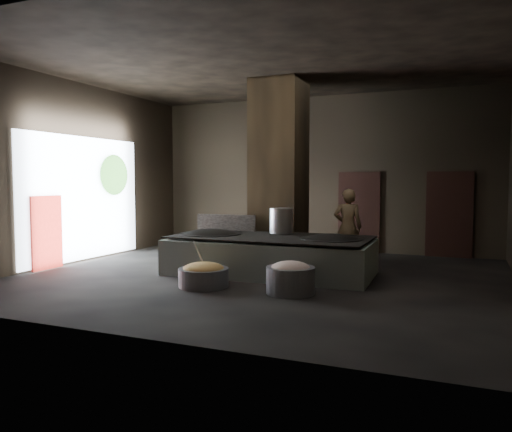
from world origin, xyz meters
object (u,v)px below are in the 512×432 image
at_px(stock_pot, 281,221).
at_px(wok_left, 211,237).
at_px(cook, 348,227).
at_px(meat_basin, 291,280).
at_px(wok_right, 332,243).
at_px(hearth_platform, 270,257).
at_px(veg_basin, 204,277).

bearing_deg(stock_pot, wok_left, -158.20).
xyz_separation_m(cook, meat_basin, (-0.28, -3.47, -0.68)).
bearing_deg(wok_right, hearth_platform, -177.88).
height_order(wok_right, veg_basin, wok_right).
bearing_deg(veg_basin, hearth_platform, 67.42).
bearing_deg(meat_basin, wok_right, 79.00).
relative_size(cook, meat_basin, 2.09).
xyz_separation_m(hearth_platform, meat_basin, (1.02, -1.64, -0.14)).
xyz_separation_m(stock_pot, meat_basin, (0.97, -2.19, -0.89)).
xyz_separation_m(wok_left, stock_pot, (1.50, 0.60, 0.38)).
xyz_separation_m(veg_basin, meat_basin, (1.74, 0.08, 0.06)).
distance_m(stock_pot, veg_basin, 2.58).
xyz_separation_m(hearth_platform, stock_pot, (0.05, 0.55, 0.75)).
relative_size(hearth_platform, wok_left, 3.17).
bearing_deg(wok_left, wok_right, 2.05).
xyz_separation_m(stock_pot, cook, (1.25, 1.28, -0.21)).
distance_m(hearth_platform, cook, 2.31).
distance_m(stock_pot, cook, 1.80).
height_order(stock_pot, cook, cook).
xyz_separation_m(wok_right, veg_basin, (-2.07, -1.78, -0.57)).
bearing_deg(stock_pot, veg_basin, -108.64).
bearing_deg(wok_right, veg_basin, -139.34).
bearing_deg(cook, wok_right, 80.95).
xyz_separation_m(hearth_platform, wok_right, (1.35, 0.05, 0.37)).
height_order(veg_basin, meat_basin, meat_basin).
relative_size(hearth_platform, stock_pot, 7.67).
height_order(wok_right, meat_basin, wok_right).
distance_m(stock_pot, meat_basin, 2.56).
xyz_separation_m(hearth_platform, cook, (1.30, 1.83, 0.54)).
relative_size(wok_right, veg_basin, 1.33).
relative_size(wok_left, stock_pot, 2.42).
bearing_deg(wok_right, cook, 91.53).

